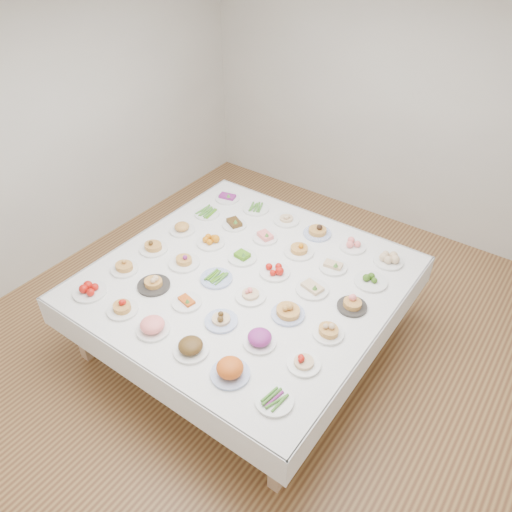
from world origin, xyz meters
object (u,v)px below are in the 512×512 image
Objects in this scene: dish_0 at (89,288)px; display_table at (246,282)px; dish_18 at (182,226)px; dish_35 at (389,257)px.

display_table is at bearing 45.07° from dish_0.
dish_18 reaches higher than dish_35.
dish_18 is at bearing 168.38° from display_table.
display_table is at bearing -135.19° from dish_35.
dish_0 is at bearing -90.66° from dish_18.
display_table is 9.00× the size of dish_0.
dish_0 is 1.13× the size of dish_18.
dish_18 reaches higher than dish_0.
dish_35 is (0.90, 0.90, 0.12)m from display_table.
dish_18 is (0.01, 1.10, 0.01)m from dish_0.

